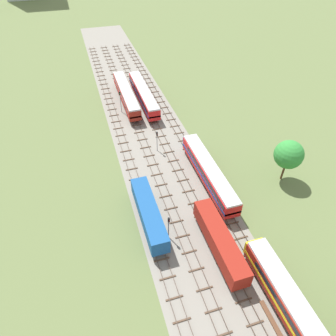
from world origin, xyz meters
TOP-DOWN VIEW (x-y plane):
  - ground_plane at (0.00, 56.00)m, footprint 480.00×480.00m
  - ballast_bed at (0.00, 56.00)m, footprint 16.83×176.00m
  - track_far_left at (-6.41, 57.00)m, footprint 2.40×126.00m
  - track_left at (-2.14, 57.00)m, footprint 2.40×126.00m
  - track_centre_left at (2.14, 57.00)m, footprint 2.40×126.00m
  - track_centre at (6.41, 57.00)m, footprint 2.40×126.00m
  - diesel_railcar_centre_nearest at (6.41, 15.13)m, footprint 2.96×20.50m
  - freight_boxcar_centre_left_near at (2.14, 27.56)m, footprint 2.87×14.00m
  - freight_boxcar_far_left_mid at (-6.41, 35.61)m, footprint 2.87×14.00m
  - diesel_railcar_centre_midfar at (6.41, 41.75)m, footprint 2.96×20.50m
  - passenger_coach_centre_left_far at (2.14, 74.41)m, footprint 2.96×22.00m
  - passenger_coach_left_farther at (-2.14, 75.63)m, footprint 2.96×22.00m
  - signal_post_nearest at (-4.28, 31.96)m, footprint 0.28×0.47m
  - signal_post_near at (0.00, 53.76)m, footprint 0.28×0.47m
  - signal_post_mid at (-4.28, 71.63)m, footprint 0.28×0.47m
  - lineside_tree_1 at (20.05, 38.53)m, footprint 5.20×5.20m

SIDE VIEW (x-z plane):
  - ground_plane at x=0.00m, z-range 0.00..0.00m
  - ballast_bed at x=0.00m, z-range 0.00..0.01m
  - track_far_left at x=-6.41m, z-range -0.01..0.28m
  - track_left at x=-2.14m, z-range -0.01..0.28m
  - track_centre_left at x=2.14m, z-range -0.01..0.28m
  - track_centre at x=6.41m, z-range -0.01..0.28m
  - freight_boxcar_centre_left_near at x=2.14m, z-range 0.65..4.25m
  - freight_boxcar_far_left_mid at x=-6.41m, z-range 0.65..4.25m
  - diesel_railcar_centre_nearest at x=6.41m, z-range 0.70..4.50m
  - diesel_railcar_centre_midfar at x=6.41m, z-range 0.70..4.50m
  - passenger_coach_centre_left_far at x=2.14m, z-range 0.71..4.51m
  - passenger_coach_left_farther at x=-2.14m, z-range 0.71..4.51m
  - signal_post_near at x=0.00m, z-range 0.69..5.56m
  - signal_post_nearest at x=-4.28m, z-range 0.69..5.58m
  - signal_post_mid at x=-4.28m, z-range 0.75..6.42m
  - lineside_tree_1 at x=20.05m, z-range 1.60..10.04m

